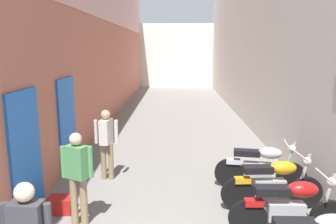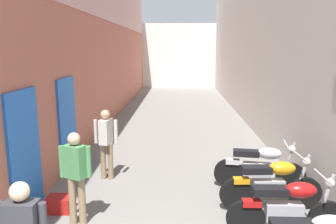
{
  "view_description": "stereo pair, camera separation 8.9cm",
  "coord_description": "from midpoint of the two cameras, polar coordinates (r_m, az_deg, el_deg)",
  "views": [
    {
      "loc": [
        -0.06,
        -1.94,
        2.89
      ],
      "look_at": [
        -0.24,
        5.94,
        1.34
      ],
      "focal_mm": 35.26,
      "sensor_mm": 36.0,
      "label": 1
    },
    {
      "loc": [
        0.02,
        -1.94,
        2.89
      ],
      "look_at": [
        -0.24,
        5.94,
        1.34
      ],
      "focal_mm": 35.26,
      "sensor_mm": 36.0,
      "label": 2
    }
  ],
  "objects": [
    {
      "name": "motorcycle_fourth",
      "position": [
        6.33,
        17.28,
        -11.59
      ],
      "size": [
        1.85,
        0.58,
        1.04
      ],
      "color": "black",
      "rests_on": "ground"
    },
    {
      "name": "motorcycle_third",
      "position": [
        5.55,
        19.88,
        -15.09
      ],
      "size": [
        1.85,
        0.58,
        1.04
      ],
      "color": "black",
      "rests_on": "ground"
    },
    {
      "name": "building_left",
      "position": [
        13.28,
        -11.28,
        13.44
      ],
      "size": [
        0.45,
        22.15,
        6.9
      ],
      "color": "#B76651",
      "rests_on": "ground"
    },
    {
      "name": "pedestrian_further_down",
      "position": [
        7.35,
        -10.94,
        -4.67
      ],
      "size": [
        0.52,
        0.37,
        1.57
      ],
      "color": "#8C7251",
      "rests_on": "ground"
    },
    {
      "name": "pedestrian_mid_alley",
      "position": [
        5.6,
        -15.84,
        -9.99
      ],
      "size": [
        0.52,
        0.32,
        1.57
      ],
      "color": "#8C7251",
      "rests_on": "ground"
    },
    {
      "name": "building_far_end",
      "position": [
        25.1,
        1.32,
        9.73
      ],
      "size": [
        8.28,
        2.0,
        4.58
      ],
      "primitive_type": "cube",
      "color": "silver",
      "rests_on": "ground"
    },
    {
      "name": "ground_plane",
      "position": [
        11.39,
        1.32,
        -3.6
      ],
      "size": [
        38.15,
        38.15,
        0.0
      ],
      "primitive_type": "plane",
      "color": "slate"
    },
    {
      "name": "motorcycle_fifth",
      "position": [
        7.12,
        15.36,
        -8.93
      ],
      "size": [
        1.84,
        0.58,
        1.04
      ],
      "color": "black",
      "rests_on": "ground"
    },
    {
      "name": "building_right",
      "position": [
        13.37,
        14.12,
        15.32
      ],
      "size": [
        0.45,
        22.15,
        7.9
      ],
      "color": "beige",
      "rests_on": "ground"
    },
    {
      "name": "plastic_crate",
      "position": [
        6.41,
        -18.46,
        -14.93
      ],
      "size": [
        0.44,
        0.32,
        0.28
      ],
      "primitive_type": "cube",
      "color": "red",
      "rests_on": "ground"
    }
  ]
}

